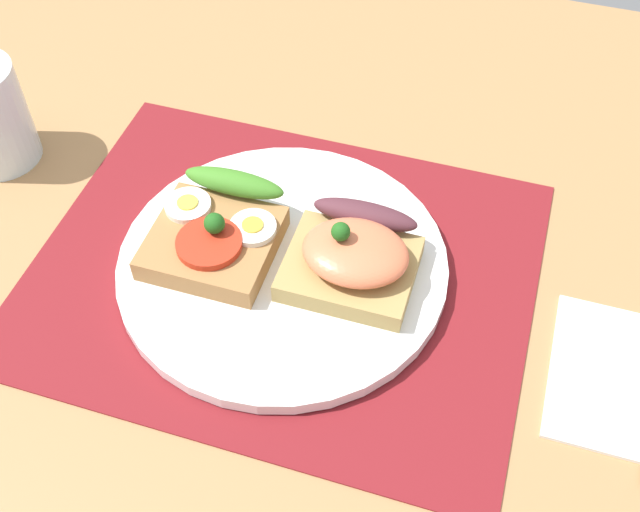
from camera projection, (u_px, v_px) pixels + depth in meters
ground_plane at (284, 284)px, 62.14cm from camera, size 120.00×90.00×3.20cm
placemat at (283, 270)px, 60.80cm from camera, size 38.21×30.74×0.30cm
plate at (283, 264)px, 60.25cm from camera, size 25.35×25.35×1.11cm
sandwich_egg_tomato at (216, 232)px, 59.77cm from camera, size 9.35×10.41×4.08cm
sandwich_salmon at (354, 256)px, 57.55cm from camera, size 9.59×9.48×5.44cm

